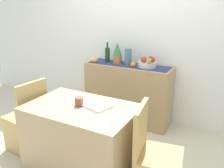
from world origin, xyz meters
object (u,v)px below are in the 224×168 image
Objects in this scene: sideboard_console at (128,93)px; chair_near_window at (28,129)px; ceramic_vase at (128,57)px; dining_table at (82,139)px; fruit_bowl at (147,64)px; wine_bottle at (107,55)px; open_book at (96,106)px; potted_plant at (117,53)px; coffee_cup at (79,101)px.

chair_near_window is at bearing -120.61° from sideboard_console.
ceramic_vase is 1.43m from dining_table.
fruit_bowl is 0.84× the size of wine_bottle.
open_book is (0.19, -1.21, 0.31)m from sideboard_console.
sideboard_console is at bearing 59.39° from chair_near_window.
potted_plant is 1.47m from dining_table.
potted_plant is 1.31m from coffee_cup.
open_book is at bearing 20.83° from coffee_cup.
open_book is at bearing -80.32° from ceramic_vase.
dining_table is at bearing -134.15° from open_book.
wine_bottle reaches higher than open_book.
coffee_cup is 0.94m from chair_near_window.
dining_table is 12.67× the size of coffee_cup.
coffee_cup is at bearing 1.16° from chair_near_window.
wine_bottle reaches higher than ceramic_vase.
coffee_cup is (0.21, -1.27, -0.26)m from potted_plant.
wine_bottle reaches higher than fruit_bowl.
dining_table is at bearing -87.39° from sideboard_console.
dining_table is 0.83m from chair_near_window.
fruit_bowl is 0.92× the size of open_book.
chair_near_window is at bearing -178.84° from coffee_cup.
dining_table is (0.07, -1.29, -0.63)m from ceramic_vase.
chair_near_window reaches higher than open_book.
ceramic_vase is (-0.01, 0.00, 0.56)m from sideboard_console.
wine_bottle is at bearing -180.00° from ceramic_vase.
wine_bottle is at bearing -180.00° from sideboard_console.
sideboard_console is 4.97× the size of fruit_bowl.
chair_near_window is (-0.76, -1.29, -0.17)m from sideboard_console.
open_book is 0.31× the size of chair_near_window.
coffee_cup is at bearing -143.21° from open_book.
sideboard_console reaches higher than open_book.
sideboard_console is 1.15× the size of dining_table.
fruit_bowl is at bearing 80.32° from dining_table.
potted_plant is at bearing 65.95° from chair_near_window.
coffee_cup is at bearing -101.16° from fruit_bowl.
chair_near_window is (-0.75, -1.29, -0.73)m from ceramic_vase.
potted_plant reaches higher than coffee_cup.
ceramic_vase is 1.66m from chair_near_window.
dining_table is at bearing -99.68° from fruit_bowl.
coffee_cup is (0.03, -1.27, 0.34)m from sideboard_console.
sideboard_console is 0.56m from ceramic_vase.
sideboard_console is 0.56m from fruit_bowl.
fruit_bowl reaches higher than open_book.
sideboard_console is at bearing 91.22° from coffee_cup.
wine_bottle is 1.49m from dining_table.
potted_plant is 1.13× the size of open_book.
fruit_bowl reaches higher than coffee_cup.
dining_table is at bearing -79.18° from potted_plant.
ceramic_vase is (0.34, 0.00, 0.00)m from wine_bottle.
chair_near_window is (-0.96, -0.08, -0.48)m from open_book.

